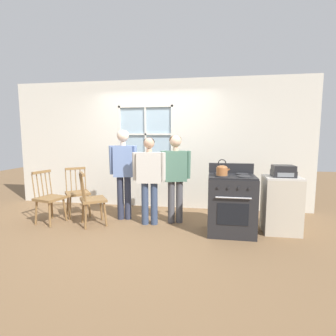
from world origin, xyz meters
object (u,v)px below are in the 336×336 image
Objects in this scene: kettle at (222,170)px; potted_plant at (132,158)px; chair_near_wall at (92,200)px; person_adult_right at (175,170)px; stereo at (283,171)px; stove at (231,204)px; person_teen_center at (149,173)px; chair_by_window at (78,193)px; chair_center_cluster at (49,198)px; person_elderly_left at (123,166)px; side_counter at (281,204)px.

potted_plant is at bearing 142.79° from kettle.
chair_near_wall is 0.60× the size of person_adult_right.
chair_near_wall is 3.18m from stereo.
kettle reaches higher than stove.
person_adult_right is (0.43, 0.17, 0.04)m from person_teen_center.
kettle is 2.32m from potted_plant.
chair_by_window is 3.74× the size of kettle.
person_teen_center is at bearing -113.80° from chair_near_wall.
stove is (1.37, -0.18, -0.43)m from person_teen_center.
chair_by_window is at bearing 167.86° from kettle.
person_elderly_left is (1.24, 0.41, 0.56)m from chair_center_cluster.
side_counter is (3.64, -0.28, 0.01)m from chair_by_window.
person_teen_center is 2.20m from side_counter.
person_adult_right reaches higher than chair_by_window.
stereo is at bearing -16.86° from person_elderly_left.
stove is at bearing -75.48° from chair_center_cluster.
potted_plant is at bearing -49.19° from chair_near_wall.
potted_plant is at bearing 158.09° from stereo.
person_elderly_left is at bearing 174.91° from stereo.
potted_plant is at bearing 158.46° from side_counter.
chair_center_cluster is 3.93m from side_counter.
person_elderly_left is at bearing 175.35° from side_counter.
kettle is (-0.16, -0.13, 0.55)m from stove.
kettle is at bearing -77.98° from chair_center_cluster.
person_teen_center is 2.16m from stereo.
stereo is at bearing -90.00° from side_counter.
chair_center_cluster is at bearing -177.17° from side_counter.
stove is 1.20× the size of side_counter.
chair_by_window is 1.00× the size of chair_near_wall.
stove is 0.59m from kettle.
stove is at bearing -23.25° from person_elderly_left.
side_counter is at bearing -16.42° from person_elderly_left.
chair_near_wall is at bearing -179.82° from stove.
chair_near_wall is 2.26m from kettle.
chair_center_cluster is at bearing -179.50° from stove.
person_teen_center is 1.67× the size of side_counter.
person_teen_center is at bearing 179.63° from side_counter.
stove is at bearing -14.04° from person_teen_center.
person_adult_right is at bearing -14.05° from person_elderly_left.
side_counter is at bearing -6.89° from person_teen_center.
person_teen_center reaches higher than potted_plant.
stove is at bearing -37.01° from person_adult_right.
kettle is 1.15m from side_counter.
person_adult_right reaches higher than stove.
chair_near_wall is 0.61× the size of person_teen_center.
person_teen_center is 0.46m from person_adult_right.
stove is 4.39× the size of kettle.
potted_plant is (-0.64, 1.09, 0.16)m from person_teen_center.
person_elderly_left is 6.63× the size of kettle.
chair_center_cluster is at bearing -179.80° from person_teen_center.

